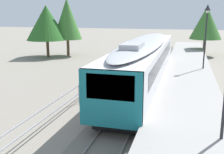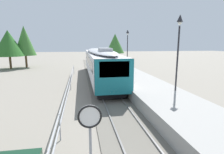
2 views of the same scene
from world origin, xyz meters
TOP-DOWN VIEW (x-y plane):
  - ground_plane at (-3.00, 22.00)m, footprint 160.00×160.00m
  - track_rails at (0.00, 22.00)m, footprint 3.20×60.00m
  - commuter_train at (0.00, 25.93)m, footprint 2.82×19.26m
  - station_platform at (3.25, 22.00)m, footprint 3.90×60.00m
  - platform_lamp_mid_platform at (4.51, 16.10)m, footprint 0.34×0.34m
  - platform_lamp_far_end at (4.51, 30.09)m, footprint 0.34×0.34m
  - speed_limit_sign at (-2.11, 8.55)m, footprint 0.61×0.10m
  - carpark_fence at (-3.30, 12.00)m, footprint 0.06×36.06m
  - tree_behind_carpark at (-12.07, 39.07)m, footprint 3.73×3.73m
  - tree_behind_station_far at (5.30, 43.81)m, footprint 4.10×4.10m
  - tree_distant_left at (-14.19, 37.48)m, footprint 5.12×5.12m

SIDE VIEW (x-z plane):
  - ground_plane at x=-3.00m, z-range 0.00..0.00m
  - track_rails at x=0.00m, z-range -0.04..0.10m
  - station_platform at x=3.25m, z-range 0.00..0.90m
  - carpark_fence at x=-3.30m, z-range 0.28..1.53m
  - speed_limit_sign at x=-2.11m, z-range 0.72..3.53m
  - commuter_train at x=0.00m, z-range 0.28..4.02m
  - tree_behind_station_far at x=5.30m, z-range 1.09..7.50m
  - tree_distant_left at x=-14.19m, z-range 1.09..7.60m
  - platform_lamp_mid_platform at x=4.51m, z-range 1.95..7.30m
  - platform_lamp_far_end at x=4.51m, z-range 1.95..7.30m
  - tree_behind_carpark at x=-12.07m, z-range 1.08..8.47m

